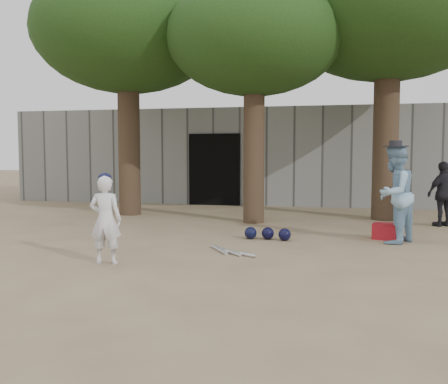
% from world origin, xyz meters
% --- Properties ---
extents(ground, '(70.00, 70.00, 0.00)m').
position_xyz_m(ground, '(0.00, 0.00, 0.00)').
color(ground, '#937C5E').
rests_on(ground, ground).
extents(boy_player, '(0.50, 0.35, 1.28)m').
position_xyz_m(boy_player, '(-0.82, -0.53, 0.64)').
color(boy_player, silver).
rests_on(boy_player, ground).
extents(spectator_blue, '(1.02, 1.08, 1.75)m').
position_xyz_m(spectator_blue, '(3.45, 2.10, 0.88)').
color(spectator_blue, '#86B0D0').
rests_on(spectator_blue, ground).
extents(spectator_dark, '(0.89, 0.73, 1.42)m').
position_xyz_m(spectator_dark, '(4.75, 4.49, 0.71)').
color(spectator_dark, black).
rests_on(spectator_dark, ground).
extents(red_bag, '(0.50, 0.43, 0.30)m').
position_xyz_m(red_bag, '(3.35, 2.47, 0.15)').
color(red_bag, maroon).
rests_on(red_bag, ground).
extents(back_building, '(16.00, 5.24, 3.00)m').
position_xyz_m(back_building, '(-0.00, 10.33, 1.50)').
color(back_building, gray).
rests_on(back_building, ground).
extents(helmet_row, '(0.87, 0.31, 0.23)m').
position_xyz_m(helmet_row, '(1.22, 1.95, 0.11)').
color(helmet_row, black).
rests_on(helmet_row, ground).
extents(bat_pile, '(0.91, 0.75, 0.06)m').
position_xyz_m(bat_pile, '(0.76, 0.59, 0.03)').
color(bat_pile, silver).
rests_on(bat_pile, ground).
extents(tree_row, '(11.40, 5.80, 6.69)m').
position_xyz_m(tree_row, '(0.74, 5.02, 4.69)').
color(tree_row, brown).
rests_on(tree_row, ground).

